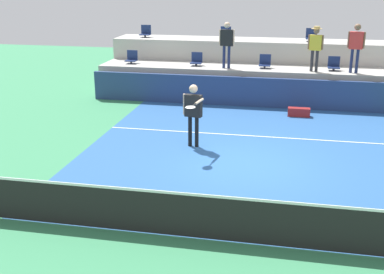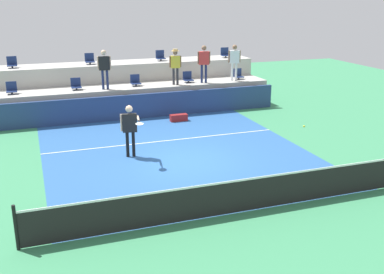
{
  "view_description": "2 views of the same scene",
  "coord_description": "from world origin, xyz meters",
  "px_view_note": "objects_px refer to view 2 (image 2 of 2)",
  "views": [
    {
      "loc": [
        1.06,
        -12.03,
        4.7
      ],
      "look_at": [
        -1.2,
        -0.9,
        0.96
      ],
      "focal_mm": 46.17,
      "sensor_mm": 36.0,
      "label": 1
    },
    {
      "loc": [
        -4.6,
        -13.68,
        5.38
      ],
      "look_at": [
        -0.05,
        -0.9,
        1.14
      ],
      "focal_mm": 43.14,
      "sensor_mm": 36.0,
      "label": 2
    }
  ],
  "objects_px": {
    "stadium_chair_lower_right": "(188,78)",
    "spectator_in_white": "(234,59)",
    "spectator_leaning_on_rail": "(204,60)",
    "tennis_ball": "(304,126)",
    "equipment_bag": "(179,118)",
    "stadium_chair_lower_far_left": "(12,89)",
    "tennis_player": "(130,126)",
    "spectator_in_grey": "(104,66)",
    "stadium_chair_upper_left": "(90,60)",
    "spectator_with_hat": "(175,63)",
    "stadium_chair_lower_far_right": "(238,75)",
    "stadium_chair_upper_right": "(160,56)",
    "stadium_chair_lower_left": "(76,85)",
    "stadium_chair_lower_center": "(135,81)",
    "stadium_chair_upper_far_left": "(12,63)",
    "stadium_chair_upper_far_right": "(225,53)"
  },
  "relations": [
    {
      "from": "stadium_chair_lower_right",
      "to": "stadium_chair_upper_right",
      "type": "distance_m",
      "value": 2.16
    },
    {
      "from": "stadium_chair_lower_far_left",
      "to": "spectator_in_grey",
      "type": "relative_size",
      "value": 0.3
    },
    {
      "from": "stadium_chair_lower_left",
      "to": "tennis_ball",
      "type": "bearing_deg",
      "value": -56.06
    },
    {
      "from": "stadium_chair_lower_right",
      "to": "stadium_chair_upper_far_right",
      "type": "distance_m",
      "value": 3.38
    },
    {
      "from": "stadium_chair_lower_far_right",
      "to": "spectator_in_grey",
      "type": "relative_size",
      "value": 0.3
    },
    {
      "from": "stadium_chair_lower_right",
      "to": "spectator_in_white",
      "type": "bearing_deg",
      "value": -9.6
    },
    {
      "from": "stadium_chair_lower_center",
      "to": "spectator_with_hat",
      "type": "distance_m",
      "value": 2.04
    },
    {
      "from": "spectator_leaning_on_rail",
      "to": "stadium_chair_lower_right",
      "type": "bearing_deg",
      "value": 150.57
    },
    {
      "from": "stadium_chair_lower_center",
      "to": "stadium_chair_lower_right",
      "type": "height_order",
      "value": "same"
    },
    {
      "from": "stadium_chair_lower_far_left",
      "to": "tennis_player",
      "type": "xyz_separation_m",
      "value": [
        3.8,
        -6.15,
        -0.34
      ]
    },
    {
      "from": "spectator_leaning_on_rail",
      "to": "spectator_in_white",
      "type": "height_order",
      "value": "spectator_leaning_on_rail"
    },
    {
      "from": "tennis_ball",
      "to": "equipment_bag",
      "type": "xyz_separation_m",
      "value": [
        -1.97,
        6.71,
        -1.23
      ]
    },
    {
      "from": "stadium_chair_upper_right",
      "to": "equipment_bag",
      "type": "relative_size",
      "value": 0.68
    },
    {
      "from": "spectator_in_white",
      "to": "tennis_player",
      "type": "bearing_deg",
      "value": -138.25
    },
    {
      "from": "tennis_player",
      "to": "spectator_leaning_on_rail",
      "type": "bearing_deg",
      "value": 49.8
    },
    {
      "from": "stadium_chair_lower_right",
      "to": "tennis_player",
      "type": "relative_size",
      "value": 0.29
    },
    {
      "from": "spectator_in_grey",
      "to": "stadium_chair_lower_left",
      "type": "bearing_deg",
      "value": 162.9
    },
    {
      "from": "stadium_chair_upper_left",
      "to": "spectator_leaning_on_rail",
      "type": "relative_size",
      "value": 0.29
    },
    {
      "from": "stadium_chair_upper_left",
      "to": "spectator_leaning_on_rail",
      "type": "distance_m",
      "value": 5.53
    },
    {
      "from": "stadium_chair_upper_right",
      "to": "stadium_chair_upper_far_right",
      "type": "distance_m",
      "value": 3.58
    },
    {
      "from": "stadium_chair_lower_center",
      "to": "spectator_in_grey",
      "type": "relative_size",
      "value": 0.3
    },
    {
      "from": "stadium_chair_lower_left",
      "to": "equipment_bag",
      "type": "xyz_separation_m",
      "value": [
        4.08,
        -2.28,
        -1.31
      ]
    },
    {
      "from": "spectator_leaning_on_rail",
      "to": "spectator_in_white",
      "type": "distance_m",
      "value": 1.59
    },
    {
      "from": "stadium_chair_lower_left",
      "to": "spectator_in_white",
      "type": "xyz_separation_m",
      "value": [
        7.56,
        -0.38,
        0.86
      ]
    },
    {
      "from": "equipment_bag",
      "to": "spectator_with_hat",
      "type": "bearing_deg",
      "value": 76.04
    },
    {
      "from": "stadium_chair_upper_left",
      "to": "tennis_player",
      "type": "height_order",
      "value": "stadium_chair_upper_left"
    },
    {
      "from": "stadium_chair_lower_far_right",
      "to": "spectator_with_hat",
      "type": "distance_m",
      "value": 3.53
    },
    {
      "from": "spectator_in_white",
      "to": "stadium_chair_lower_left",
      "type": "bearing_deg",
      "value": 177.09
    },
    {
      "from": "stadium_chair_lower_far_left",
      "to": "spectator_in_white",
      "type": "xyz_separation_m",
      "value": [
        10.26,
        -0.38,
        0.86
      ]
    },
    {
      "from": "stadium_chair_upper_far_right",
      "to": "stadium_chair_lower_center",
      "type": "bearing_deg",
      "value": -161.31
    },
    {
      "from": "stadium_chair_lower_far_right",
      "to": "stadium_chair_upper_right",
      "type": "distance_m",
      "value": 4.04
    },
    {
      "from": "tennis_ball",
      "to": "equipment_bag",
      "type": "height_order",
      "value": "tennis_ball"
    },
    {
      "from": "stadium_chair_upper_left",
      "to": "stadium_chair_upper_right",
      "type": "bearing_deg",
      "value": 0.0
    },
    {
      "from": "stadium_chair_lower_left",
      "to": "spectator_in_grey",
      "type": "bearing_deg",
      "value": -17.1
    },
    {
      "from": "stadium_chair_lower_far_left",
      "to": "stadium_chair_upper_far_left",
      "type": "relative_size",
      "value": 1.0
    },
    {
      "from": "stadium_chair_upper_far_left",
      "to": "equipment_bag",
      "type": "relative_size",
      "value": 0.68
    },
    {
      "from": "stadium_chair_upper_left",
      "to": "equipment_bag",
      "type": "height_order",
      "value": "stadium_chair_upper_left"
    },
    {
      "from": "stadium_chair_upper_right",
      "to": "equipment_bag",
      "type": "xyz_separation_m",
      "value": [
        -0.37,
        -4.08,
        -2.16
      ]
    },
    {
      "from": "stadium_chair_upper_right",
      "to": "spectator_leaning_on_rail",
      "type": "distance_m",
      "value": 2.67
    },
    {
      "from": "spectator_in_grey",
      "to": "stadium_chair_lower_right",
      "type": "bearing_deg",
      "value": 5.42
    },
    {
      "from": "spectator_in_white",
      "to": "equipment_bag",
      "type": "bearing_deg",
      "value": -151.48
    },
    {
      "from": "stadium_chair_lower_left",
      "to": "stadium_chair_lower_center",
      "type": "xyz_separation_m",
      "value": [
        2.71,
        0.0,
        0.0
      ]
    },
    {
      "from": "stadium_chair_lower_far_left",
      "to": "stadium_chair_lower_left",
      "type": "distance_m",
      "value": 2.7
    },
    {
      "from": "stadium_chair_lower_left",
      "to": "tennis_player",
      "type": "relative_size",
      "value": 0.29
    },
    {
      "from": "spectator_in_grey",
      "to": "equipment_bag",
      "type": "distance_m",
      "value": 4.04
    },
    {
      "from": "tennis_player",
      "to": "spectator_with_hat",
      "type": "distance_m",
      "value": 6.82
    },
    {
      "from": "spectator_with_hat",
      "to": "spectator_leaning_on_rail",
      "type": "xyz_separation_m",
      "value": [
        1.43,
        0.0,
        0.08
      ]
    },
    {
      "from": "stadium_chair_lower_far_right",
      "to": "stadium_chair_upper_far_right",
      "type": "height_order",
      "value": "stadium_chair_upper_far_right"
    },
    {
      "from": "stadium_chair_upper_left",
      "to": "spectator_in_grey",
      "type": "distance_m",
      "value": 2.21
    },
    {
      "from": "stadium_chair_upper_far_left",
      "to": "stadium_chair_upper_left",
      "type": "bearing_deg",
      "value": 0.0
    }
  ]
}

